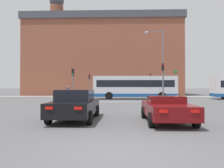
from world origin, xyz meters
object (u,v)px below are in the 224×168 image
at_px(car_roadster_right, 166,109).
at_px(traffic_light_near_left, 73,79).
at_px(traffic_light_near_right, 163,76).
at_px(traffic_light_far_right, 150,81).
at_px(traffic_light_far_left, 89,81).
at_px(pedestrian_waiting, 68,90).
at_px(bus_crossing_lead, 135,87).
at_px(pedestrian_walking_east, 122,90).
at_px(street_lamp_junction, 160,58).
at_px(car_saloon_left, 75,105).

distance_m(car_roadster_right, traffic_light_near_left, 16.69).
relative_size(traffic_light_near_right, traffic_light_far_right, 1.11).
xyz_separation_m(traffic_light_far_left, pedestrian_waiting, (-4.10, 1.54, -1.54)).
height_order(bus_crossing_lead, pedestrian_walking_east, bus_crossing_lead).
bearing_deg(traffic_light_far_right, car_roadster_right, -96.69).
xyz_separation_m(bus_crossing_lead, street_lamp_junction, (2.75, -3.68, 3.39)).
bearing_deg(car_saloon_left, traffic_light_far_left, 97.08).
relative_size(traffic_light_far_left, traffic_light_far_right, 0.98).
relative_size(bus_crossing_lead, pedestrian_waiting, 6.24).
xyz_separation_m(traffic_light_near_left, traffic_light_far_right, (10.74, 11.89, 0.06)).
bearing_deg(car_roadster_right, car_saloon_left, 171.70).
height_order(bus_crossing_lead, traffic_light_far_right, traffic_light_far_right).
distance_m(traffic_light_far_right, pedestrian_waiting, 14.57).
bearing_deg(street_lamp_junction, pedestrian_walking_east, 109.73).
height_order(bus_crossing_lead, traffic_light_far_left, traffic_light_far_left).
distance_m(traffic_light_near_left, pedestrian_waiting, 13.68).
height_order(traffic_light_far_left, pedestrian_waiting, traffic_light_far_left).
height_order(car_saloon_left, car_roadster_right, car_saloon_left).
bearing_deg(bus_crossing_lead, pedestrian_waiting, -127.64).
height_order(traffic_light_near_right, pedestrian_waiting, traffic_light_near_right).
relative_size(car_saloon_left, traffic_light_far_right, 1.18).
bearing_deg(bus_crossing_lead, street_lamp_junction, 36.75).
bearing_deg(car_saloon_left, traffic_light_far_right, 74.67).
relative_size(car_saloon_left, car_roadster_right, 1.05).
bearing_deg(traffic_light_near_right, car_roadster_right, -100.81).
height_order(car_roadster_right, bus_crossing_lead, bus_crossing_lead).
xyz_separation_m(bus_crossing_lead, traffic_light_far_right, (3.23, 7.45, 0.97)).
bearing_deg(pedestrian_walking_east, car_saloon_left, -9.33).
relative_size(traffic_light_far_left, street_lamp_junction, 0.45).
distance_m(bus_crossing_lead, traffic_light_near_right, 5.72).
bearing_deg(bus_crossing_lead, car_saloon_left, -13.34).
distance_m(street_lamp_junction, pedestrian_walking_east, 13.62).
bearing_deg(bus_crossing_lead, pedestrian_walking_east, -169.11).
distance_m(traffic_light_far_left, street_lamp_junction, 14.81).
bearing_deg(traffic_light_near_left, traffic_light_near_right, -2.01).
bearing_deg(street_lamp_junction, traffic_light_near_left, -175.74).
xyz_separation_m(traffic_light_near_left, pedestrian_walking_east, (5.86, 13.02, -1.50)).
bearing_deg(traffic_light_near_right, pedestrian_waiting, 136.27).
bearing_deg(traffic_light_near_left, pedestrian_waiting, 105.78).
xyz_separation_m(bus_crossing_lead, pedestrian_waiting, (-11.21, 8.64, -0.62)).
xyz_separation_m(traffic_light_near_left, street_lamp_junction, (10.26, 0.76, 2.48)).
relative_size(bus_crossing_lead, traffic_light_near_right, 2.55).
distance_m(car_saloon_left, car_roadster_right, 4.54).
relative_size(traffic_light_near_right, pedestrian_waiting, 2.44).
bearing_deg(traffic_light_far_right, traffic_light_near_left, -132.08).
height_order(bus_crossing_lead, traffic_light_near_right, traffic_light_near_right).
relative_size(car_saloon_left, traffic_light_far_left, 1.21).
distance_m(car_saloon_left, pedestrian_walking_east, 27.24).
xyz_separation_m(car_saloon_left, traffic_light_near_left, (-3.12, 14.07, 1.79)).
bearing_deg(pedestrian_walking_east, pedestrian_waiting, -93.92).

